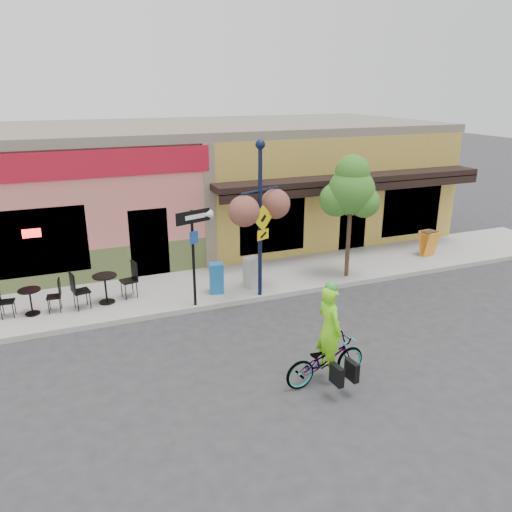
% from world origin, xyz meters
% --- Properties ---
extents(ground, '(90.00, 90.00, 0.00)m').
position_xyz_m(ground, '(0.00, 0.00, 0.00)').
color(ground, '#2D2D30').
rests_on(ground, ground).
extents(sidewalk, '(24.00, 3.00, 0.15)m').
position_xyz_m(sidewalk, '(0.00, 2.00, 0.07)').
color(sidewalk, '#9E9B93').
rests_on(sidewalk, ground).
extents(curb, '(24.00, 0.12, 0.15)m').
position_xyz_m(curb, '(0.00, 0.55, 0.07)').
color(curb, '#A8A59E').
rests_on(curb, ground).
extents(building, '(18.20, 8.20, 4.50)m').
position_xyz_m(building, '(0.00, 7.50, 2.25)').
color(building, '#CC6C65').
rests_on(building, ground).
extents(bicycle, '(1.92, 0.81, 0.98)m').
position_xyz_m(bicycle, '(-0.72, -3.75, 0.49)').
color(bicycle, maroon).
rests_on(bicycle, ground).
extents(cyclist_rider, '(0.51, 0.72, 1.88)m').
position_xyz_m(cyclist_rider, '(-0.67, -3.75, 0.94)').
color(cyclist_rider, '#81F219').
rests_on(cyclist_rider, ground).
extents(lamp_post, '(1.52, 1.07, 4.41)m').
position_xyz_m(lamp_post, '(-0.39, 0.65, 2.35)').
color(lamp_post, '#101833').
rests_on(lamp_post, sidewalk).
extents(one_way_sign, '(1.05, 0.53, 2.68)m').
position_xyz_m(one_way_sign, '(-2.31, 0.65, 1.49)').
color(one_way_sign, black).
rests_on(one_way_sign, sidewalk).
extents(cafe_set_left, '(1.58, 0.89, 0.91)m').
position_xyz_m(cafe_set_left, '(-6.46, 1.69, 0.61)').
color(cafe_set_left, black).
rests_on(cafe_set_left, sidewalk).
extents(cafe_set_right, '(1.91, 1.25, 1.06)m').
position_xyz_m(cafe_set_right, '(-4.56, 1.72, 0.68)').
color(cafe_set_right, black).
rests_on(cafe_set_right, sidewalk).
extents(newspaper_box_blue, '(0.47, 0.44, 0.89)m').
position_xyz_m(newspaper_box_blue, '(-1.50, 1.27, 0.60)').
color(newspaper_box_blue, '#1C65AA').
rests_on(newspaper_box_blue, sidewalk).
extents(newspaper_box_grey, '(0.52, 0.50, 0.92)m').
position_xyz_m(newspaper_box_grey, '(-0.37, 1.29, 0.61)').
color(newspaper_box_grey, '#A2A2A2').
rests_on(newspaper_box_grey, sidewalk).
extents(street_tree, '(1.85, 1.85, 3.86)m').
position_xyz_m(street_tree, '(2.73, 1.04, 2.08)').
color(street_tree, '#3D7A26').
rests_on(street_tree, sidewalk).
extents(sandwich_board, '(0.58, 0.46, 0.90)m').
position_xyz_m(sandwich_board, '(6.50, 1.53, 0.60)').
color(sandwich_board, orange).
rests_on(sandwich_board, sidewalk).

